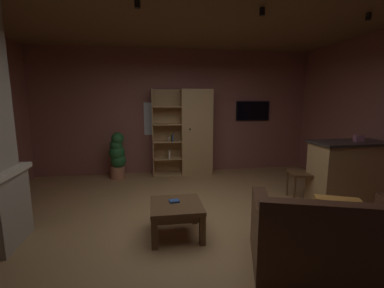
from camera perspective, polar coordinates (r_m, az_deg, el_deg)
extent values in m
cube|color=#A37A4C|center=(3.79, 0.97, -17.06)|extent=(6.33, 5.52, 0.02)
cube|color=#8E544C|center=(6.16, -3.42, 6.94)|extent=(6.45, 0.06, 2.82)
cube|color=brown|center=(3.58, 1.11, 28.25)|extent=(6.33, 5.52, 0.02)
cube|color=white|center=(6.11, -6.88, 5.49)|extent=(0.75, 0.01, 0.74)
cube|color=tan|center=(5.98, 0.94, 2.57)|extent=(0.70, 0.38, 1.93)
cube|color=tan|center=(6.08, -5.60, 2.64)|extent=(0.64, 0.02, 1.93)
cube|color=tan|center=(5.89, -8.53, 2.37)|extent=(0.02, 0.38, 1.93)
sphere|color=black|center=(5.74, -0.43, 3.25)|extent=(0.04, 0.04, 0.04)
cube|color=tan|center=(6.09, -5.36, -6.50)|extent=(0.64, 0.38, 0.02)
cube|color=tan|center=(6.00, -5.41, -3.05)|extent=(0.64, 0.38, 0.02)
cube|color=tan|center=(5.93, -5.47, 0.59)|extent=(0.64, 0.38, 0.02)
cube|color=tan|center=(5.88, -5.53, 4.31)|extent=(0.64, 0.38, 0.02)
cube|color=tan|center=(5.86, -5.59, 8.06)|extent=(0.64, 0.38, 0.02)
cube|color=#2D4C8C|center=(5.86, -4.42, 1.44)|extent=(0.05, 0.23, 0.17)
cube|color=gold|center=(5.86, -4.61, 1.49)|extent=(0.03, 0.23, 0.18)
cube|color=beige|center=(5.93, -4.97, -2.28)|extent=(0.03, 0.23, 0.17)
sphere|color=beige|center=(5.92, -4.95, 1.08)|extent=(0.10, 0.10, 0.10)
cube|color=tan|center=(5.09, 32.06, -5.46)|extent=(1.43, 0.55, 0.99)
cube|color=#2D2826|center=(5.00, 32.58, 0.28)|extent=(1.49, 0.61, 0.04)
cube|color=#995972|center=(4.91, 32.54, 1.03)|extent=(0.15, 0.15, 0.11)
cube|color=#4C2D1E|center=(3.14, 27.66, -19.58)|extent=(1.70, 1.35, 0.42)
cube|color=#4C2D1E|center=(2.63, 31.10, -15.49)|extent=(1.46, 0.60, 0.42)
cube|color=#4C2D1E|center=(2.95, 14.78, -18.00)|extent=(0.43, 0.93, 0.67)
cube|color=#AD3D2D|center=(3.10, 32.80, -14.06)|extent=(0.46, 0.32, 0.32)
cube|color=#C67F33|center=(2.99, 28.85, -13.76)|extent=(0.43, 0.30, 0.39)
cube|color=brown|center=(2.94, 30.82, -14.94)|extent=(0.48, 0.31, 0.38)
cube|color=#C67F33|center=(3.01, 35.22, -14.76)|extent=(0.41, 0.23, 0.32)
cube|color=brown|center=(3.35, -3.45, -13.22)|extent=(0.64, 0.64, 0.05)
cube|color=brown|center=(3.38, -3.44, -14.24)|extent=(0.57, 0.58, 0.08)
cube|color=brown|center=(3.17, -8.20, -18.80)|extent=(0.07, 0.07, 0.36)
cube|color=brown|center=(3.22, 2.27, -18.25)|extent=(0.07, 0.07, 0.36)
cube|color=brown|center=(3.68, -8.31, -14.67)|extent=(0.07, 0.07, 0.36)
cube|color=brown|center=(3.72, 0.56, -14.29)|extent=(0.07, 0.07, 0.36)
cube|color=#2D4C8C|center=(3.39, -3.90, -12.28)|extent=(0.14, 0.12, 0.02)
cube|color=brown|center=(4.85, 22.86, -5.88)|extent=(0.49, 0.49, 0.04)
cube|color=brown|center=(4.87, 25.13, -3.07)|extent=(0.11, 0.40, 0.44)
cylinder|color=brown|center=(5.01, 20.01, -7.95)|extent=(0.04, 0.04, 0.46)
cylinder|color=brown|center=(4.69, 21.40, -9.23)|extent=(0.04, 0.04, 0.46)
cylinder|color=brown|center=(5.14, 23.86, -7.77)|extent=(0.04, 0.04, 0.46)
cylinder|color=brown|center=(4.82, 25.48, -8.99)|extent=(0.04, 0.04, 0.46)
cylinder|color=#B77051|center=(5.96, -15.84, -5.99)|extent=(0.31, 0.31, 0.26)
sphere|color=#235B2D|center=(5.92, -15.70, -3.50)|extent=(0.32, 0.32, 0.32)
sphere|color=#235B2D|center=(5.87, -16.03, -1.76)|extent=(0.34, 0.34, 0.34)
sphere|color=#235B2D|center=(5.83, -16.15, -0.24)|extent=(0.28, 0.28, 0.28)
sphere|color=#235B2D|center=(5.78, -15.89, 1.17)|extent=(0.26, 0.26, 0.26)
cube|color=black|center=(6.54, 13.04, 7.05)|extent=(0.82, 0.05, 0.46)
cube|color=black|center=(6.51, 13.13, 7.04)|extent=(0.78, 0.01, 0.42)
cylinder|color=black|center=(3.39, -11.79, 27.69)|extent=(0.07, 0.07, 0.09)
cylinder|color=black|center=(3.69, 15.03, 26.05)|extent=(0.07, 0.07, 0.09)
cylinder|color=black|center=(4.41, 34.02, 21.99)|extent=(0.07, 0.07, 0.09)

